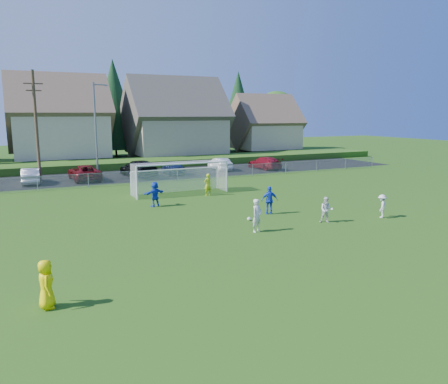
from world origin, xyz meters
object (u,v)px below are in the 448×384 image
Objects in this scene: player_white_c at (382,206)px; soccer_goal at (179,173)px; car_c at (84,173)px; car_g at (265,163)px; goalkeeper at (208,185)px; car_b at (31,176)px; referee at (46,284)px; player_blue_a at (270,200)px; soccer_ball at (249,219)px; car_e at (173,168)px; car_f at (220,164)px; player_blue_b at (155,194)px; player_white_b at (326,210)px; car_d at (139,169)px; player_white_a at (257,216)px.

soccer_goal reaches higher than player_white_c.
car_c is 19.64m from car_g.
goalkeeper is 0.23× the size of soccer_goal.
car_b is 0.57× the size of soccer_goal.
referee reaches higher than car_c.
player_blue_a is 7.49m from goalkeeper.
soccer_goal is (-0.56, 10.25, 1.52)m from soccer_ball.
car_e is at bearing -106.40° from goalkeeper.
referee is 0.96× the size of goalkeeper.
car_c is 1.27× the size of car_f.
soccer_goal is (3.19, 3.96, 0.78)m from player_blue_b.
player_white_c is at bearing 105.03° from car_e.
player_white_b is 0.37× the size of car_e.
soccer_ball is at bearing -56.01° from referee.
car_g is (5.01, -1.27, 0.02)m from car_f.
car_d is at bearing -107.96° from player_white_c.
car_g is (14.45, -0.16, -0.12)m from car_d.
player_white_c is 15.42m from soccer_goal.
player_white_c is at bearing 71.25° from car_g.
car_d is 1.37× the size of car_e.
car_f is 5.17m from car_g.
player_white_c is 12.96m from goalkeeper.
referee is at bearing 43.44° from car_g.
player_blue_b reaches higher than referee.
player_white_c is at bearing 118.08° from car_c.
car_f is 14.60m from soccer_goal.
player_blue_b is at bearing 72.28° from car_d.
player_blue_a is at bearing 126.03° from car_b.
player_blue_a is 0.31× the size of car_d.
car_c is 0.93× the size of car_d.
soccer_goal reaches higher than referee.
player_blue_b reaches higher than player_white_c.
soccer_ball is 0.04× the size of car_c.
player_white_c is 14.53m from player_blue_b.
soccer_goal is (-1.63, 1.85, 0.78)m from goalkeeper.
car_e is at bearing 127.11° from player_white_b.
car_g is at bearing 101.23° from player_white_b.
player_white_c is (8.38, -0.51, -0.18)m from player_white_a.
soccer_goal is at bearing 93.15° from soccer_ball.
soccer_ball is at bearing 43.83° from player_blue_a.
car_f is (5.82, 1.12, -0.02)m from car_e.
car_g is (19.64, -0.14, -0.03)m from car_c.
goalkeeper is 0.41× the size of car_f.
car_d reaches higher than car_c.
referee is 16.11m from player_white_b.
goalkeeper is (12.62, 15.74, 0.03)m from referee.
player_white_c is 24.97m from car_d.
player_white_b is 0.90× the size of goalkeeper.
player_white_c is at bearing 163.94° from player_blue_a.
soccer_ball is at bearing 85.88° from car_e.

